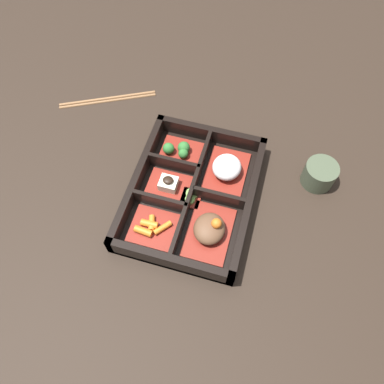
# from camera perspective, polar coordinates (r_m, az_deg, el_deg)

# --- Properties ---
(ground_plane) EXTENTS (3.00, 3.00, 0.00)m
(ground_plane) POSITION_cam_1_polar(r_m,az_deg,el_deg) (0.78, 0.00, -0.90)
(ground_plane) COLOR black
(bento_base) EXTENTS (0.32, 0.25, 0.01)m
(bento_base) POSITION_cam_1_polar(r_m,az_deg,el_deg) (0.78, 0.00, -0.73)
(bento_base) COLOR black
(bento_base) RESTS_ON ground_plane
(bento_rim) EXTENTS (0.32, 0.25, 0.05)m
(bento_rim) POSITION_cam_1_polar(r_m,az_deg,el_deg) (0.76, -0.13, 0.01)
(bento_rim) COLOR black
(bento_rim) RESTS_ON ground_plane
(bowl_rice) EXTENTS (0.12, 0.08, 0.04)m
(bowl_rice) POSITION_cam_1_polar(r_m,az_deg,el_deg) (0.79, 5.29, 3.55)
(bowl_rice) COLOR maroon
(bowl_rice) RESTS_ON bento_base
(bowl_stew) EXTENTS (0.12, 0.08, 0.05)m
(bowl_stew) POSITION_cam_1_polar(r_m,az_deg,el_deg) (0.72, 2.69, -5.73)
(bowl_stew) COLOR maroon
(bowl_stew) RESTS_ON bento_base
(bowl_greens) EXTENTS (0.07, 0.09, 0.03)m
(bowl_greens) POSITION_cam_1_polar(r_m,az_deg,el_deg) (0.82, -1.90, 6.35)
(bowl_greens) COLOR maroon
(bowl_greens) RESTS_ON bento_base
(bowl_tofu) EXTENTS (0.07, 0.09, 0.03)m
(bowl_tofu) POSITION_cam_1_polar(r_m,az_deg,el_deg) (0.78, -3.59, 1.06)
(bowl_tofu) COLOR maroon
(bowl_tofu) RESTS_ON bento_base
(bowl_carrots) EXTENTS (0.08, 0.09, 0.02)m
(bowl_carrots) POSITION_cam_1_polar(r_m,az_deg,el_deg) (0.74, -6.03, -5.40)
(bowl_carrots) COLOR maroon
(bowl_carrots) RESTS_ON bento_base
(bowl_pickles) EXTENTS (0.04, 0.04, 0.01)m
(bowl_pickles) POSITION_cam_1_polar(r_m,az_deg,el_deg) (0.76, 0.04, -0.92)
(bowl_pickles) COLOR maroon
(bowl_pickles) RESTS_ON bento_base
(tea_cup) EXTENTS (0.07, 0.07, 0.05)m
(tea_cup) POSITION_cam_1_polar(r_m,az_deg,el_deg) (0.82, 18.87, 2.63)
(tea_cup) COLOR #424C38
(tea_cup) RESTS_ON ground_plane
(chopsticks) EXTENTS (0.12, 0.22, 0.01)m
(chopsticks) POSITION_cam_1_polar(r_m,az_deg,el_deg) (0.96, -12.73, 13.69)
(chopsticks) COLOR brown
(chopsticks) RESTS_ON ground_plane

